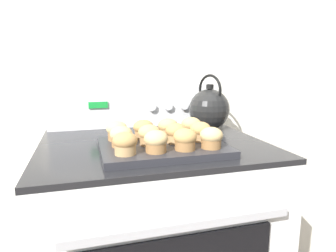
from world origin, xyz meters
name	(u,v)px	position (x,y,z in m)	size (l,w,h in m)	color
wall_back	(134,57)	(0.00, 0.70, 1.20)	(8.00, 0.05, 2.40)	silver
stove_range	(154,252)	(0.00, 0.34, 0.45)	(0.78, 0.69, 0.89)	white
control_panel	(138,106)	(0.00, 0.64, 0.99)	(0.77, 0.07, 0.18)	white
muffin_pan	(162,147)	(0.01, 0.23, 0.91)	(0.39, 0.31, 0.02)	#28282D
muffin_r0_c0	(125,143)	(-0.13, 0.14, 0.95)	(0.07, 0.07, 0.06)	tan
muffin_r0_c1	(156,141)	(-0.04, 0.14, 0.95)	(0.07, 0.07, 0.06)	olive
muffin_r0_c2	(185,139)	(0.05, 0.14, 0.95)	(0.07, 0.07, 0.06)	olive
muffin_r0_c3	(211,138)	(0.14, 0.14, 0.95)	(0.07, 0.07, 0.06)	olive
muffin_r1_c0	(121,136)	(-0.12, 0.23, 0.95)	(0.07, 0.07, 0.06)	olive
muffin_r1_c1	(149,135)	(-0.04, 0.23, 0.95)	(0.07, 0.07, 0.06)	#A37A4C
muffin_r1_c2	(176,133)	(0.05, 0.23, 0.95)	(0.07, 0.07, 0.06)	tan
muffin_r1_c3	(200,131)	(0.14, 0.23, 0.95)	(0.07, 0.07, 0.06)	#A37A4C
muffin_r2_c0	(117,131)	(-0.13, 0.32, 0.95)	(0.07, 0.07, 0.06)	olive
muffin_r2_c1	(143,129)	(-0.04, 0.32, 0.95)	(0.07, 0.07, 0.06)	#A37A4C
muffin_r2_c2	(168,128)	(0.05, 0.32, 0.95)	(0.07, 0.07, 0.06)	tan
muffin_r2_c3	(191,126)	(0.14, 0.32, 0.95)	(0.07, 0.07, 0.06)	#A37A4C
tea_kettle	(209,108)	(0.28, 0.49, 0.98)	(0.17, 0.20, 0.23)	black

